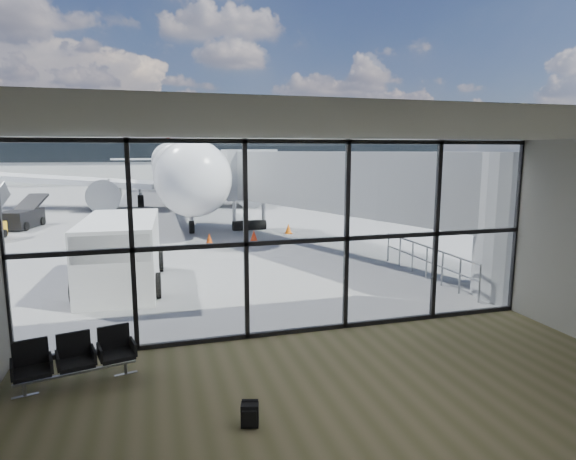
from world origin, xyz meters
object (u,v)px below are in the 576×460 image
seating_row (75,356)px  backpack (250,415)px  airliner (176,168)px  service_van (121,252)px  belt_loader (22,217)px

seating_row → backpack: bearing=-53.4°
backpack → airliner: size_ratio=0.01×
seating_row → service_van: service_van is taller
seating_row → belt_loader: size_ratio=0.53×
backpack → belt_loader: 24.15m
airliner → service_van: 23.79m
backpack → seating_row: bearing=155.5°
service_van → seating_row: bearing=-91.6°
seating_row → airliner: 30.30m
belt_loader → backpack: bearing=-56.4°
backpack → service_van: (-2.29, 8.78, 0.91)m
airliner → backpack: bearing=-91.0°
airliner → belt_loader: airliner is taller
seating_row → belt_loader: belt_loader is taller
seating_row → backpack: size_ratio=5.12×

